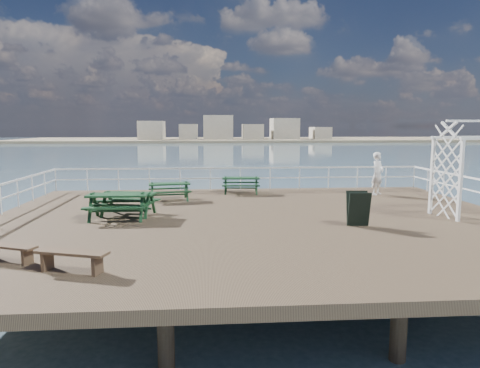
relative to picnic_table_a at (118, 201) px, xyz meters
name	(u,v)px	position (x,y,z in m)	size (l,w,h in m)	color
ground	(256,223)	(4.60, -0.34, -0.77)	(18.00, 14.00, 0.30)	brown
sea_backdrop	(249,137)	(17.14, 133.72, -1.12)	(300.00, 300.00, 9.20)	#466375
railing	(247,183)	(4.53, 2.23, 0.26)	(17.77, 13.76, 1.10)	white
picnic_table_a	(118,201)	(0.00, 0.00, 0.00)	(1.99, 1.61, 0.96)	#123318
picnic_table_b	(169,188)	(1.39, 3.57, -0.09)	(1.89, 1.61, 0.82)	#123318
picnic_table_c	(241,182)	(4.53, 5.28, -0.08)	(1.81, 1.50, 0.83)	#123318
picnic_table_d	(128,199)	(0.24, 0.57, -0.04)	(2.11, 1.83, 0.90)	#123318
flat_bench_near	(9,249)	(-1.55, -4.48, -0.32)	(1.42, 0.83, 0.40)	brown
flat_bench_far	(72,256)	(0.10, -5.29, -0.27)	(1.65, 0.85, 0.46)	brown
trellis_arbor	(475,174)	(12.20, -0.34, 0.85)	(2.88, 1.89, 3.30)	white
sandwich_board	(358,209)	(7.65, -1.58, -0.08)	(0.70, 0.54, 1.10)	black
person	(378,174)	(10.66, 4.35, 0.35)	(0.70, 0.46, 1.93)	white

